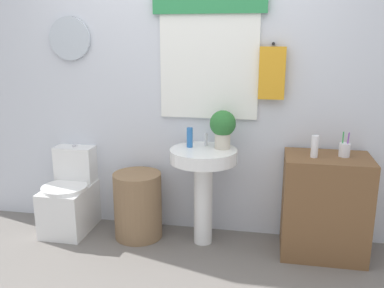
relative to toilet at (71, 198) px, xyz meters
name	(u,v)px	position (x,y,z in m)	size (l,w,h in m)	color
back_wall	(191,79)	(1.01, 0.27, 1.03)	(4.40, 0.18, 2.60)	silver
toilet	(71,198)	(0.00, 0.00, 0.00)	(0.38, 0.51, 0.73)	white
laundry_hamper	(138,205)	(0.62, -0.03, 0.00)	(0.40, 0.40, 0.56)	#846647
pedestal_sink	(203,173)	(1.17, -0.03, 0.32)	(0.53, 0.53, 0.79)	white
faucet	(206,140)	(1.17, 0.09, 0.56)	(0.03, 0.03, 0.10)	silver
wooden_cabinet	(324,206)	(2.11, -0.03, 0.11)	(0.63, 0.44, 0.78)	brown
soap_bottle	(190,137)	(1.05, 0.02, 0.59)	(0.05, 0.05, 0.16)	#2D6BB7
potted_plant	(223,127)	(1.31, 0.03, 0.69)	(0.20, 0.20, 0.30)	beige
lotion_bottle	(315,146)	(2.00, -0.07, 0.59)	(0.05, 0.05, 0.16)	white
toothbrush_cup	(345,150)	(2.22, -0.01, 0.56)	(0.08, 0.08, 0.19)	silver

